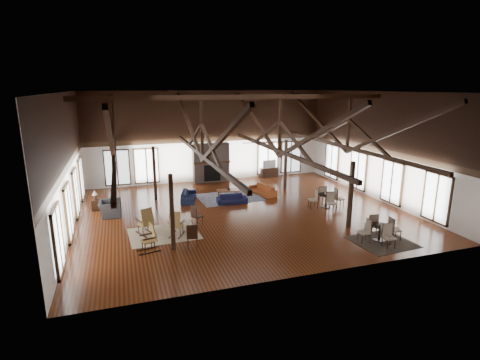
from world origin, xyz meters
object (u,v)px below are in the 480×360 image
object	(u,v)px
cafe_table_near	(380,230)
sofa_navy_left	(189,196)
sofa_orange	(263,190)
cafe_table_far	(326,198)
tv_console	(269,172)
armchair	(110,208)
sofa_navy_front	(232,199)
coffee_table	(228,191)

from	to	relation	value
cafe_table_near	sofa_navy_left	bearing A→B (deg)	129.14
sofa_orange	cafe_table_far	bearing A→B (deg)	19.57
sofa_navy_left	tv_console	bearing A→B (deg)	-42.59
sofa_navy_left	cafe_table_near	xyz separation A→B (m)	(6.54, -8.04, 0.21)
cafe_table_near	tv_console	world-z (taller)	cafe_table_near
armchair	cafe_table_near	size ratio (longest dim) A/B	0.63
sofa_navy_left	tv_console	xyz separation A→B (m)	(6.49, 4.00, 0.05)
sofa_navy_left	cafe_table_far	size ratio (longest dim) A/B	0.96
sofa_navy_front	cafe_table_far	bearing A→B (deg)	-20.34
cafe_table_far	armchair	bearing A→B (deg)	169.11
cafe_table_near	coffee_table	bearing A→B (deg)	118.59
sofa_navy_left	armchair	bearing A→B (deg)	123.44
cafe_table_far	tv_console	world-z (taller)	cafe_table_far
sofa_orange	armchair	bearing A→B (deg)	-96.86
sofa_orange	cafe_table_far	world-z (taller)	cafe_table_far
tv_console	sofa_orange	bearing A→B (deg)	-116.86
armchair	tv_console	world-z (taller)	armchair
armchair	cafe_table_near	world-z (taller)	cafe_table_near
sofa_orange	coffee_table	xyz separation A→B (m)	(-2.17, -0.09, 0.14)
cafe_table_far	sofa_navy_left	bearing A→B (deg)	153.08
sofa_navy_left	armchair	world-z (taller)	armchair
coffee_table	armchair	xyz separation A→B (m)	(-6.41, -1.16, -0.04)
sofa_navy_left	cafe_table_near	bearing A→B (deg)	-125.09
sofa_orange	cafe_table_near	distance (m)	8.24
cafe_table_near	cafe_table_far	size ratio (longest dim) A/B	0.96
sofa_navy_left	tv_console	size ratio (longest dim) A/B	1.46
sofa_orange	coffee_table	size ratio (longest dim) A/B	1.47
sofa_navy_front	tv_console	distance (m)	6.78
coffee_table	armchair	world-z (taller)	armchair
sofa_navy_front	sofa_orange	distance (m)	2.53
sofa_navy_left	sofa_orange	distance (m)	4.42
sofa_navy_left	armchair	distance (m)	4.36
sofa_orange	sofa_navy_left	bearing A→B (deg)	-106.14
armchair	coffee_table	bearing A→B (deg)	-77.27
armchair	cafe_table_near	xyz separation A→B (m)	(10.70, -6.71, 0.10)
tv_console	sofa_navy_front	bearing A→B (deg)	-129.55
sofa_navy_front	cafe_table_near	size ratio (longest dim) A/B	0.89
sofa_orange	cafe_table_far	size ratio (longest dim) A/B	0.99
sofa_navy_left	coffee_table	bearing A→B (deg)	-78.43
coffee_table	tv_console	bearing A→B (deg)	51.44
sofa_navy_front	sofa_orange	bearing A→B (deg)	32.35
cafe_table_far	sofa_navy_front	bearing A→B (deg)	154.34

